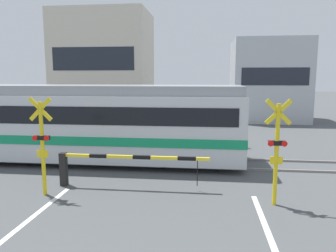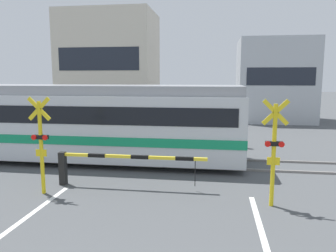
{
  "view_description": "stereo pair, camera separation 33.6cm",
  "coord_description": "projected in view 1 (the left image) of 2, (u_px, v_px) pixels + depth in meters",
  "views": [
    {
      "loc": [
        1.39,
        -1.23,
        3.35
      ],
      "look_at": [
        0.0,
        10.46,
        1.6
      ],
      "focal_mm": 35.0,
      "sensor_mm": 36.0,
      "label": 1
    },
    {
      "loc": [
        1.72,
        -1.18,
        3.35
      ],
      "look_at": [
        0.0,
        10.46,
        1.6
      ],
      "focal_mm": 35.0,
      "sensor_mm": 36.0,
      "label": 2
    }
  ],
  "objects": [
    {
      "name": "rail_track_far",
      "position": [
        172.0,
        157.0,
        13.67
      ],
      "size": [
        50.0,
        0.1,
        0.08
      ],
      "color": "gray",
      "rests_on": "ground_plane"
    },
    {
      "name": "building_left_of_street",
      "position": [
        104.0,
        66.0,
        27.03
      ],
      "size": [
        7.46,
        5.43,
        8.59
      ],
      "color": "beige",
      "rests_on": "ground_plane"
    },
    {
      "name": "rail_track_near",
      "position": [
        168.0,
        167.0,
        12.26
      ],
      "size": [
        50.0,
        0.1,
        0.08
      ],
      "color": "gray",
      "rests_on": "ground_plane"
    },
    {
      "name": "crossing_signal_left",
      "position": [
        42.0,
        142.0,
        9.23
      ],
      "size": [
        0.68,
        0.15,
        2.82
      ],
      "color": "yellow",
      "rests_on": "ground_plane"
    },
    {
      "name": "building_right_of_street",
      "position": [
        268.0,
        81.0,
        25.67
      ],
      "size": [
        5.53,
        5.43,
        6.2
      ],
      "color": "#B2B7BC",
      "rests_on": "ground_plane"
    },
    {
      "name": "pedestrian",
      "position": [
        165.0,
        118.0,
        20.02
      ],
      "size": [
        0.38,
        0.22,
        1.56
      ],
      "color": "#23232D",
      "rests_on": "ground_plane"
    },
    {
      "name": "crossing_barrier_near",
      "position": [
        105.0,
        162.0,
        10.0
      ],
      "size": [
        4.62,
        0.2,
        1.04
      ],
      "color": "black",
      "rests_on": "ground_plane"
    },
    {
      "name": "crossing_barrier_far",
      "position": [
        212.0,
        131.0,
        15.87
      ],
      "size": [
        4.62,
        0.2,
        1.04
      ],
      "color": "black",
      "rests_on": "ground_plane"
    },
    {
      "name": "crossing_signal_right",
      "position": [
        277.0,
        148.0,
        8.48
      ],
      "size": [
        0.68,
        0.15,
        2.82
      ],
      "color": "yellow",
      "rests_on": "ground_plane"
    },
    {
      "name": "commuter_train",
      "position": [
        50.0,
        120.0,
        13.3
      ],
      "size": [
        15.49,
        3.04,
        3.05
      ],
      "color": "silver",
      "rests_on": "ground_plane"
    }
  ]
}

